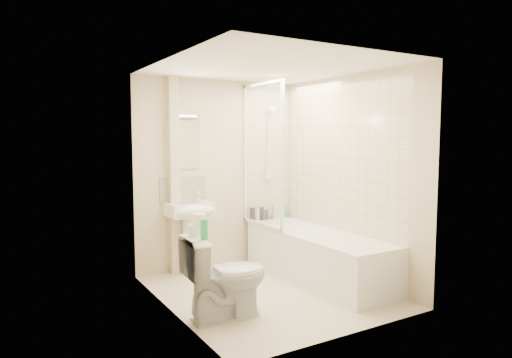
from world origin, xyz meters
TOP-DOWN VIEW (x-y plane):
  - floor at (0.00, 0.00)m, footprint 2.50×2.50m
  - wall_back at (0.00, 1.25)m, footprint 2.20×0.02m
  - wall_left at (-1.10, 0.00)m, footprint 0.02×2.50m
  - wall_right at (1.10, 0.00)m, footprint 0.02×2.50m
  - ceiling at (0.00, 0.00)m, footprint 2.20×2.50m
  - tile_back at (0.75, 1.24)m, footprint 0.70×0.01m
  - tile_right at (1.09, 0.11)m, footprint 0.01×2.10m
  - pipe_boxing at (-0.62, 1.19)m, footprint 0.12×0.12m
  - splashback at (-0.49, 1.24)m, footprint 0.60×0.02m
  - mirror at (-0.49, 1.24)m, footprint 0.46×0.01m
  - strip_light at (-0.49, 1.22)m, footprint 0.42×0.07m
  - bathtub at (0.75, 0.11)m, footprint 0.70×2.10m
  - shower_screen at (0.40, 0.80)m, footprint 0.04×0.92m
  - shower_fixture at (0.75, 1.19)m, footprint 0.10×0.16m
  - pedestal_sink at (-0.49, 1.01)m, footprint 0.52×0.48m
  - bottle_black_a at (0.47, 1.16)m, footprint 0.07×0.07m
  - bottle_white_a at (0.54, 1.16)m, footprint 0.05×0.05m
  - bottle_black_b at (0.62, 1.16)m, footprint 0.06×0.06m
  - bottle_blue at (0.69, 1.16)m, footprint 0.05×0.05m
  - bottle_cream at (0.84, 1.16)m, footprint 0.06×0.06m
  - bottle_white_b at (0.90, 1.16)m, footprint 0.06×0.06m
  - bottle_green at (0.99, 1.16)m, footprint 0.06×0.06m
  - toilet at (-0.72, -0.39)m, footprint 0.54×0.83m
  - toilet_roll_lower at (-0.98, -0.31)m, footprint 0.12×0.12m
  - toilet_roll_upper at (-0.95, -0.32)m, footprint 0.12×0.12m
  - green_bottle at (-0.98, -0.49)m, footprint 0.07×0.07m

SIDE VIEW (x-z plane):
  - floor at x=0.00m, z-range 0.00..0.00m
  - bathtub at x=0.75m, z-range 0.01..0.56m
  - toilet at x=-0.72m, z-range 0.00..0.79m
  - bottle_green at x=0.99m, z-range 0.55..0.64m
  - bottle_blue at x=0.69m, z-range 0.55..0.68m
  - bottle_white_b at x=0.90m, z-range 0.55..0.69m
  - bottle_white_a at x=0.54m, z-range 0.55..0.70m
  - bottle_black_b at x=0.62m, z-range 0.55..0.73m
  - bottle_black_a at x=0.47m, z-range 0.55..0.73m
  - bottle_cream at x=0.84m, z-range 0.55..0.74m
  - pedestal_sink at x=-0.49m, z-range 0.20..1.21m
  - toilet_roll_lower at x=-0.98m, z-range 0.79..0.89m
  - green_bottle at x=-0.98m, z-range 0.79..0.97m
  - toilet_roll_upper at x=-0.95m, z-range 0.89..0.99m
  - splashback at x=-0.49m, z-range 0.88..1.18m
  - wall_back at x=0.00m, z-range 0.00..2.40m
  - wall_left at x=-1.10m, z-range 0.00..2.40m
  - wall_right at x=1.10m, z-range 0.00..2.40m
  - pipe_boxing at x=-0.62m, z-range 0.00..2.40m
  - tile_back at x=0.75m, z-range 0.55..2.30m
  - tile_right at x=1.09m, z-range 0.55..2.30m
  - shower_screen at x=0.40m, z-range 0.55..2.35m
  - shower_fixture at x=0.75m, z-range 1.05..2.04m
  - mirror at x=-0.49m, z-range 1.28..1.88m
  - strip_light at x=-0.49m, z-range 1.92..1.98m
  - ceiling at x=0.00m, z-range 2.39..2.41m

